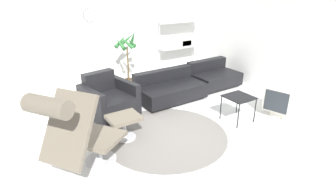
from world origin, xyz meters
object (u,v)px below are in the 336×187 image
ottoman (124,121)px  potted_plant (128,60)px  crt_television (280,100)px  couch_second (213,77)px  shelf_unit (183,41)px  side_table (239,99)px  couch_low (169,89)px  lounge_chair (75,128)px  armchair_red (109,101)px

ottoman → potted_plant: size_ratio=0.35×
ottoman → crt_television: crt_television is taller
couch_second → shelf_unit: shelf_unit is taller
crt_television → potted_plant: (-1.83, 2.84, 0.41)m
ottoman → side_table: size_ratio=1.05×
couch_second → couch_low: bearing=4.8°
lounge_chair → couch_second: 4.17m
couch_low → ottoman: bearing=31.8°
armchair_red → shelf_unit: shelf_unit is taller
couch_second → side_table: size_ratio=2.42×
crt_television → lounge_chair: bearing=70.3°
lounge_chair → couch_low: bearing=88.8°
armchair_red → crt_television: size_ratio=1.72×
lounge_chair → crt_television: (3.71, -0.23, -0.42)m
crt_television → potted_plant: bearing=16.7°
potted_plant → shelf_unit: bearing=12.0°
couch_second → side_table: 1.90m
shelf_unit → ottoman: bearing=-140.1°
potted_plant → crt_television: bearing=-57.2°
lounge_chair → couch_second: (3.77, 1.71, -0.51)m
crt_television → armchair_red: bearing=40.9°
lounge_chair → potted_plant: (1.88, 2.60, -0.00)m
ottoman → couch_low: 1.78m
couch_second → potted_plant: potted_plant is taller
lounge_chair → couch_second: lounge_chair is taller
side_table → potted_plant: bearing=111.3°
armchair_red → side_table: size_ratio=2.11×
ottoman → couch_second: size_ratio=0.43×
ottoman → potted_plant: 2.28m
couch_second → crt_television: (-0.07, -1.94, 0.09)m
armchair_red → crt_television: armchair_red is taller
potted_plant → shelf_unit: size_ratio=0.78×
potted_plant → shelf_unit: 1.91m
ottoman → side_table: 2.08m
lounge_chair → side_table: size_ratio=2.63×
lounge_chair → armchair_red: bearing=113.2°
ottoman → couch_second: bearing=20.8°
lounge_chair → armchair_red: (0.97, 1.54, -0.44)m
couch_low → couch_second: size_ratio=1.25×
ottoman → armchair_red: 0.94m
lounge_chair → crt_television: lounge_chair is taller
side_table → couch_second: bearing=61.7°
armchair_red → side_table: (1.91, -1.49, 0.14)m
couch_low → potted_plant: 1.25m
ottoman → couch_low: couch_low is taller
shelf_unit → armchair_red: bearing=-152.3°
armchair_red → couch_low: 1.40m
potted_plant → couch_low: bearing=-64.6°
side_table → potted_plant: potted_plant is taller
couch_second → crt_television: bearing=87.1°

